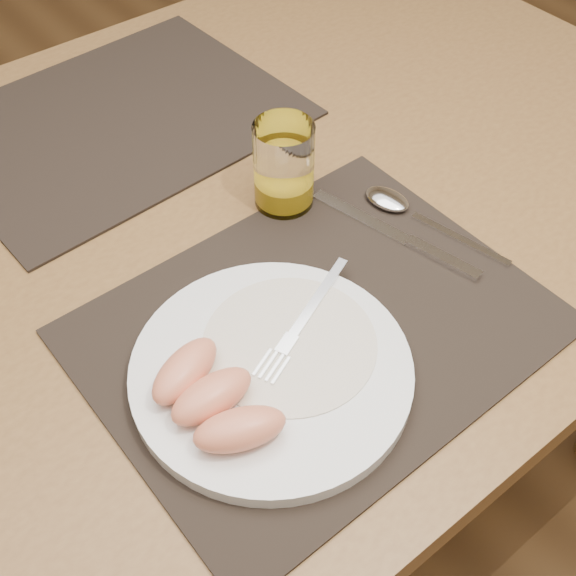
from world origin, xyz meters
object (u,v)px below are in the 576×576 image
at_px(fork, 298,327).
at_px(spoon, 398,205).
at_px(knife, 408,241).
at_px(placemat_near, 316,328).
at_px(plate, 271,371).
at_px(placemat_far, 118,120).
at_px(juice_glass, 284,169).
at_px(table, 211,258).

height_order(fork, spoon, fork).
relative_size(fork, knife, 0.77).
xyz_separation_m(placemat_near, spoon, (0.19, 0.08, 0.01)).
height_order(plate, spoon, plate).
xyz_separation_m(placemat_near, placemat_far, (0.02, 0.44, 0.00)).
bearing_deg(juice_glass, spoon, -44.21).
relative_size(fork, spoon, 0.87).
height_order(table, fork, fork).
xyz_separation_m(knife, juice_glass, (-0.07, 0.14, 0.04)).
bearing_deg(fork, table, 80.83).
distance_m(placemat_near, placemat_far, 0.44).
bearing_deg(table, placemat_far, 88.54).
bearing_deg(placemat_near, knife, 10.64).
height_order(plate, fork, fork).
bearing_deg(juice_glass, fork, -124.03).
bearing_deg(knife, juice_glass, 114.94).
bearing_deg(placemat_far, juice_glass, -74.34).
xyz_separation_m(placemat_far, knife, (0.14, -0.41, 0.00)).
bearing_deg(plate, juice_glass, 49.33).
bearing_deg(placemat_near, spoon, 22.48).
bearing_deg(knife, fork, -170.65).
relative_size(plate, knife, 1.24).
bearing_deg(plate, table, 70.72).
bearing_deg(knife, placemat_far, 109.00).
bearing_deg(knife, placemat_near, -169.36).
distance_m(table, knife, 0.26).
bearing_deg(spoon, plate, -159.48).
bearing_deg(plate, fork, 21.82).
relative_size(plate, juice_glass, 2.55).
bearing_deg(plate, placemat_near, 15.18).
bearing_deg(table, knife, -52.33).
distance_m(fork, juice_glass, 0.21).
xyz_separation_m(table, fork, (-0.04, -0.22, 0.11)).
height_order(placemat_far, plate, plate).
distance_m(fork, spoon, 0.23).
relative_size(table, plate, 5.19).
bearing_deg(placemat_far, table, -91.46).
xyz_separation_m(placemat_far, fork, (-0.04, -0.44, 0.02)).
bearing_deg(fork, spoon, 20.23).
relative_size(knife, spoon, 1.14).
distance_m(plate, knife, 0.24).
distance_m(placemat_near, fork, 0.03).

